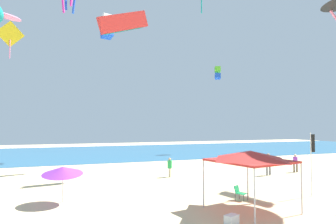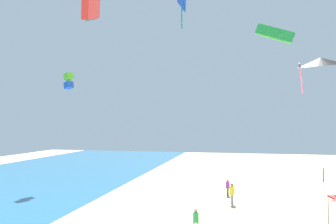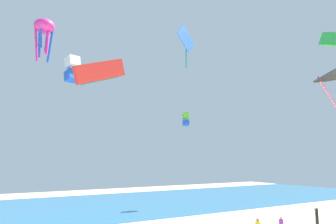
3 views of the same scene
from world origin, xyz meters
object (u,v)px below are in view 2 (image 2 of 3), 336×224
Objects in this scene: person_kite_handler at (196,219)px; kite_box_lime at (69,81)px; person_beachcomber at (232,192)px; kite_parafoil_red at (92,6)px; person_by_tent at (228,186)px; kite_parafoil_green at (275,34)px; banner_flag at (324,187)px; kite_delta_black at (320,62)px.

person_kite_handler is 26.80m from kite_box_lime.
kite_parafoil_red is at bearing -43.27° from person_beachcomber.
person_kite_handler is 0.28× the size of kite_parafoil_red.
person_beachcomber is (-3.48, -0.51, 0.14)m from person_by_tent.
kite_parafoil_green is (6.37, -4.60, 16.13)m from person_beachcomber.
banner_flag is at bearing 65.09° from person_beachcomber.
kite_parafoil_red is at bearing -125.58° from kite_delta_black.
kite_parafoil_red reaches higher than banner_flag.
person_beachcomber is 0.36× the size of kite_delta_black.
person_by_tent is 1.03× the size of person_kite_handler.
kite_box_lime is 0.49× the size of kite_parafoil_green.
person_kite_handler is at bearing -178.95° from person_by_tent.
person_by_tent is 0.29× the size of kite_parafoil_red.
kite_parafoil_red reaches higher than person_kite_handler.
person_by_tent is 14.77m from kite_delta_black.
kite_box_lime is (9.60, 27.80, 10.54)m from banner_flag.
person_beachcomber is at bearing -89.23° from person_kite_handler.
banner_flag is 0.74× the size of kite_delta_black.
kite_parafoil_red is (-10.99, 8.60, 13.84)m from person_beachcomber.
kite_box_lime is at bearing 89.27° from person_by_tent.
kite_parafoil_green reaches higher than person_by_tent.
person_beachcomber is 14.10m from kite_delta_black.
kite_delta_black is at bearing -99.86° from person_by_tent.
person_beachcomber is at bearing -156.46° from kite_delta_black.
kite_parafoil_red is (-18.03, -12.05, 2.08)m from kite_box_lime.
banner_flag is 0.92× the size of kite_parafoil_green.
kite_parafoil_green reaches higher than kite_delta_black.
banner_flag is at bearing -82.67° from kite_delta_black.
banner_flag is at bearing -70.46° from kite_parafoil_green.
banner_flag is 7.69m from person_beachcomber.
kite_box_lime reaches higher than person_by_tent.
person_beachcomber is at bearing -122.21° from kite_parafoil_green.
kite_box_lime is (3.56, 20.14, 11.90)m from person_by_tent.
kite_parafoil_green is (14.71, -6.82, 16.30)m from person_kite_handler.
person_kite_handler is at bearing -119.12° from kite_delta_black.
banner_flag is at bearing -132.66° from person_kite_handler.
person_by_tent is 0.32× the size of kite_delta_black.
kite_box_lime is 0.36× the size of kite_parafoil_red.
person_by_tent is at bearing -179.94° from kite_delta_black.
banner_flag is at bearing 94.66° from kite_box_lime.
person_by_tent is at bearing 132.52° from kite_parafoil_red.
person_by_tent is 23.66m from kite_box_lime.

